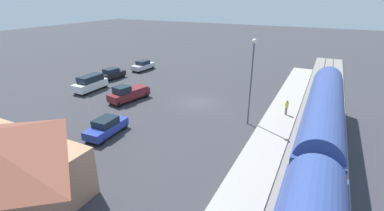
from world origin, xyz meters
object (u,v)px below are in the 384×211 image
(sedan_silver, at_px, (143,65))
(pickup_maroon, at_px, (128,93))
(pedestrian_on_platform, at_px, (287,106))
(sedan_blue, at_px, (106,127))
(light_pole_near_platform, at_px, (252,73))
(sedan_black, at_px, (111,74))
(passenger_train, at_px, (314,185))
(suv_white, at_px, (90,83))

(sedan_silver, relative_size, pickup_maroon, 0.81)
(pedestrian_on_platform, xyz_separation_m, sedan_silver, (26.13, -9.62, -0.40))
(sedan_blue, height_order, light_pole_near_platform, light_pole_near_platform)
(sedan_silver, height_order, sedan_black, same)
(sedan_black, bearing_deg, sedan_blue, 130.72)
(passenger_train, xyz_separation_m, suv_white, (29.43, -12.27, -1.71))
(pedestrian_on_platform, distance_m, sedan_black, 27.42)
(pedestrian_on_platform, bearing_deg, sedan_black, -5.72)
(passenger_train, height_order, sedan_blue, passenger_train)
(passenger_train, distance_m, pickup_maroon, 25.04)
(sedan_silver, distance_m, sedan_blue, 24.48)
(suv_white, xyz_separation_m, light_pole_near_platform, (-22.63, 0.51, 4.26))
(sedan_silver, height_order, suv_white, suv_white)
(light_pole_near_platform, bearing_deg, pedestrian_on_platform, -132.99)
(suv_white, distance_m, pickup_maroon, 7.30)
(pedestrian_on_platform, distance_m, sedan_silver, 27.85)
(suv_white, bearing_deg, pickup_maroon, 173.96)
(sedan_silver, bearing_deg, sedan_black, 80.55)
(sedan_blue, distance_m, light_pole_near_platform, 14.89)
(suv_white, distance_m, light_pole_near_platform, 23.03)
(pickup_maroon, bearing_deg, suv_white, -6.04)
(suv_white, bearing_deg, pedestrian_on_platform, -173.43)
(pedestrian_on_platform, relative_size, sedan_black, 0.36)
(pedestrian_on_platform, height_order, sedan_blue, pedestrian_on_platform)
(pickup_maroon, bearing_deg, sedan_silver, -60.66)
(sedan_silver, distance_m, suv_white, 12.60)
(pedestrian_on_platform, relative_size, light_pole_near_platform, 0.20)
(passenger_train, bearing_deg, pickup_maroon, -27.42)
(light_pole_near_platform, bearing_deg, sedan_silver, -29.80)
(pickup_maroon, bearing_deg, light_pole_near_platform, -179.03)
(sedan_silver, distance_m, sedan_black, 6.98)
(sedan_blue, height_order, pickup_maroon, pickup_maroon)
(pedestrian_on_platform, distance_m, suv_white, 26.05)
(passenger_train, height_order, pickup_maroon, passenger_train)
(pedestrian_on_platform, bearing_deg, sedan_silver, -20.20)
(pedestrian_on_platform, height_order, suv_white, suv_white)
(sedan_black, bearing_deg, sedan_silver, -99.45)
(suv_white, xyz_separation_m, sedan_black, (1.40, -5.71, -0.27))
(pickup_maroon, bearing_deg, pedestrian_on_platform, -168.62)
(sedan_silver, relative_size, suv_white, 0.94)
(sedan_silver, bearing_deg, suv_white, 91.14)
(passenger_train, xyz_separation_m, pedestrian_on_platform, (3.55, -15.25, -1.58))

